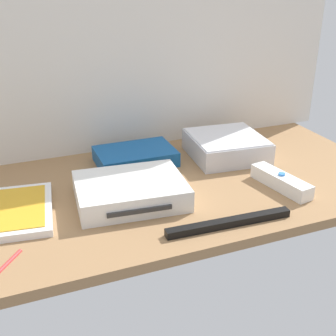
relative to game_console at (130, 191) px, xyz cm
name	(u,v)px	position (x,y,z in cm)	size (l,w,h in cm)	color
ground_plane	(168,189)	(9.41, 3.64, -3.20)	(100.00, 48.00, 2.00)	#936D47
back_wall	(128,16)	(9.41, 28.24, 29.80)	(110.00, 1.20, 64.00)	silver
game_console	(130,191)	(0.00, 0.00, 0.00)	(22.44, 18.00, 4.40)	white
mini_computer	(226,146)	(28.37, 13.06, 0.44)	(18.46, 18.46, 5.30)	silver
game_case	(15,211)	(-21.78, 2.90, -1.44)	(15.95, 20.60, 1.56)	white
network_router	(135,156)	(6.60, 17.29, -0.50)	(18.10, 12.51, 3.40)	#145193
remote_wand	(281,181)	(30.81, -6.30, -0.69)	(6.02, 15.19, 3.40)	white
sensor_bar	(229,223)	(13.58, -15.49, -1.50)	(24.00, 1.80, 1.40)	black
stylus_pen	(4,265)	(-24.68, -13.09, -1.85)	(0.70, 0.70, 9.00)	red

